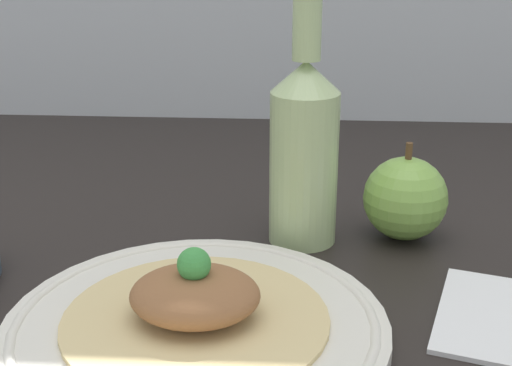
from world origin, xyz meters
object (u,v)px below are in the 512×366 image
object	(u,v)px
apple	(405,198)
plate	(196,326)
cider_bottle	(304,144)
plated_food	(195,303)

from	to	relation	value
apple	plate	bearing A→B (deg)	-133.18
plate	cider_bottle	distance (cm)	20.58
plated_food	cider_bottle	xyz separation A→B (cm)	(7.59, 17.05, 6.70)
cider_bottle	apple	world-z (taller)	cider_bottle
plate	plated_food	distance (cm)	1.96
cider_bottle	apple	distance (cm)	11.07
plate	plated_food	size ratio (longest dim) A/B	1.45
plate	cider_bottle	bearing A→B (deg)	66.01
plated_food	apple	world-z (taller)	apple
plate	cider_bottle	world-z (taller)	cider_bottle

